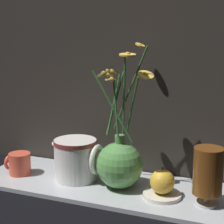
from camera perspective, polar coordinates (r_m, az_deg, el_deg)
name	(u,v)px	position (r m, az deg, el deg)	size (l,w,h in m)	color
ground_plane	(108,188)	(1.09, -0.55, -11.49)	(6.00, 6.00, 0.00)	black
shelf	(108,186)	(1.09, -0.55, -11.20)	(0.76, 0.26, 0.01)	#B2B7BC
vase_with_flowers	(120,162)	(1.04, 1.18, -7.58)	(0.15, 0.24, 0.40)	#59994C
yellow_mug	(19,164)	(1.18, -13.98, -7.63)	(0.08, 0.07, 0.07)	#DB5138
ceramic_pitcher	(76,158)	(1.10, -5.46, -6.93)	(0.15, 0.13, 0.13)	white
tea_glass	(208,172)	(0.96, 14.41, -8.87)	(0.07, 0.07, 0.15)	silver
saucer_plate	(162,195)	(1.01, 7.62, -12.43)	(0.10, 0.10, 0.01)	silver
orange_fruit	(162,182)	(1.00, 7.68, -10.47)	(0.07, 0.07, 0.07)	gold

